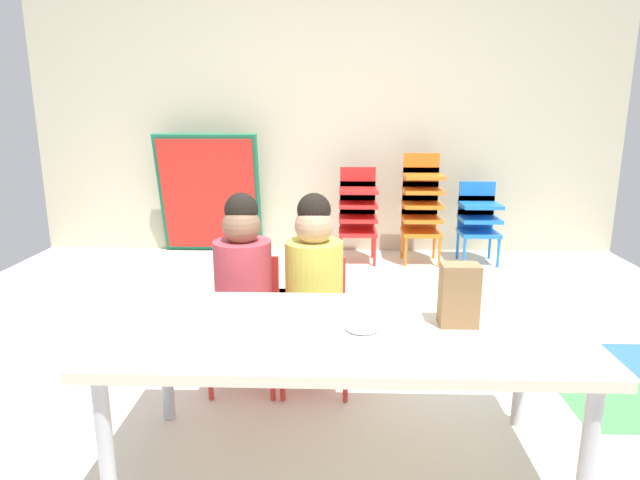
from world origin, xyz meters
TOP-DOWN VIEW (x-y plane):
  - ground_plane at (0.01, 0.00)m, footprint 5.24×4.62m
  - back_wall at (0.00, 2.31)m, footprint 5.24×0.10m
  - craft_table at (0.13, -0.90)m, footprint 1.62×0.72m
  - seated_child_near_camera at (-0.32, -0.31)m, footprint 0.33×0.33m
  - seated_child_middle_seat at (0.00, -0.31)m, footprint 0.32×0.31m
  - kid_chair_red_stack at (0.28, 1.90)m, footprint 0.32×0.30m
  - kid_chair_orange_stack at (0.82, 1.90)m, footprint 0.32×0.30m
  - kid_chair_blue_stack at (1.30, 1.90)m, footprint 0.32×0.30m
  - folded_activity_table at (-1.04, 2.11)m, footprint 0.90×0.29m
  - paper_bag_brown at (0.52, -0.86)m, footprint 0.13×0.09m
  - paper_plate_near_edge at (0.19, -0.94)m, footprint 0.18×0.18m
  - donut_powdered_on_plate at (0.19, -0.94)m, footprint 0.12×0.12m

SIDE VIEW (x-z plane):
  - ground_plane at x=0.01m, z-range -0.02..0.00m
  - kid_chair_blue_stack at x=1.30m, z-range 0.06..0.74m
  - kid_chair_red_stack at x=0.28m, z-range 0.06..0.86m
  - craft_table at x=0.13m, z-range 0.23..0.77m
  - kid_chair_orange_stack at x=0.82m, z-range 0.06..0.98m
  - folded_activity_table at x=-1.04m, z-range -0.01..1.08m
  - paper_plate_near_edge at x=0.19m, z-range 0.55..0.55m
  - seated_child_near_camera at x=-0.32m, z-range 0.10..1.01m
  - seated_child_middle_seat at x=0.00m, z-range 0.10..1.01m
  - donut_powdered_on_plate at x=0.19m, z-range 0.55..0.59m
  - paper_bag_brown at x=0.52m, z-range 0.55..0.77m
  - back_wall at x=0.00m, z-range 0.00..2.65m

